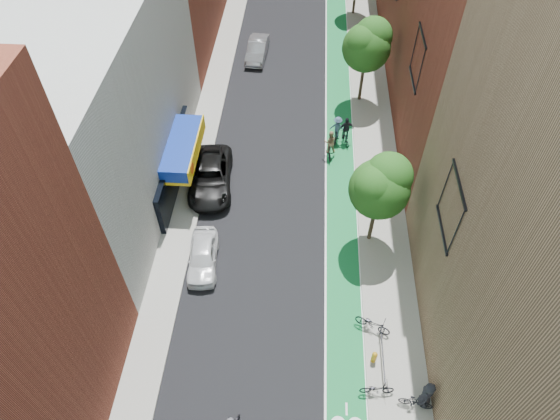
% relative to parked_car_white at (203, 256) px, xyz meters
% --- Properties ---
extents(ground, '(160.00, 160.00, 0.00)m').
position_rel_parked_car_white_xyz_m(ground, '(4.08, -7.61, -0.69)').
color(ground, black).
rests_on(ground, ground).
extents(bike_lane, '(2.00, 68.00, 0.01)m').
position_rel_parked_car_white_xyz_m(bike_lane, '(8.08, 18.39, -0.69)').
color(bike_lane, '#147433').
rests_on(bike_lane, ground).
extents(sidewalk_left, '(2.00, 68.00, 0.15)m').
position_rel_parked_car_white_xyz_m(sidewalk_left, '(-1.92, 18.39, -0.62)').
color(sidewalk_left, gray).
rests_on(sidewalk_left, ground).
extents(sidewalk_right, '(3.00, 68.00, 0.15)m').
position_rel_parked_car_white_xyz_m(sidewalk_right, '(10.58, 18.39, -0.62)').
color(sidewalk_right, gray).
rests_on(sidewalk_right, ground).
extents(building_left_white, '(8.00, 20.00, 12.00)m').
position_rel_parked_car_white_xyz_m(building_left_white, '(-6.92, 6.39, 5.31)').
color(building_left_white, silver).
rests_on(building_left_white, ground).
extents(tree_near, '(3.40, 3.36, 6.42)m').
position_rel_parked_car_white_xyz_m(tree_near, '(9.73, 2.41, 3.96)').
color(tree_near, '#332619').
rests_on(tree_near, ground).
extents(tree_mid, '(3.55, 3.53, 6.74)m').
position_rel_parked_car_white_xyz_m(tree_mid, '(9.73, 16.41, 4.19)').
color(tree_mid, '#332619').
rests_on(tree_mid, ground).
extents(parked_car_white, '(1.99, 4.20, 1.39)m').
position_rel_parked_car_white_xyz_m(parked_car_white, '(0.00, 0.00, 0.00)').
color(parked_car_white, silver).
rests_on(parked_car_white, ground).
extents(parked_car_black, '(3.23, 6.05, 1.62)m').
position_rel_parked_car_white_xyz_m(parked_car_black, '(-0.52, 6.33, 0.11)').
color(parked_car_black, black).
rests_on(parked_car_black, ground).
extents(parked_car_silver, '(1.84, 4.54, 1.47)m').
position_rel_parked_car_white_xyz_m(parked_car_silver, '(1.08, 22.15, 0.04)').
color(parked_car_silver, '#909398').
rests_on(parked_car_silver, ground).
extents(cyclist_lane_near, '(0.90, 1.80, 2.10)m').
position_rel_parked_car_white_xyz_m(cyclist_lane_near, '(7.28, 9.77, 0.19)').
color(cyclist_lane_near, black).
rests_on(cyclist_lane_near, ground).
extents(cyclist_lane_mid, '(1.11, 1.69, 2.11)m').
position_rel_parked_car_white_xyz_m(cyclist_lane_mid, '(8.45, 11.27, 0.14)').
color(cyclist_lane_mid, black).
rests_on(cyclist_lane_mid, ground).
extents(cyclist_lane_far, '(1.19, 1.81, 2.04)m').
position_rel_parked_car_white_xyz_m(cyclist_lane_far, '(7.82, 11.41, 0.20)').
color(cyclist_lane_far, black).
rests_on(cyclist_lane_far, ground).
extents(parked_bike_near, '(2.02, 1.39, 1.01)m').
position_rel_parked_car_white_xyz_m(parked_bike_near, '(9.48, -3.70, -0.04)').
color(parked_bike_near, black).
rests_on(parked_bike_near, sidewalk_right).
extents(parked_bike_mid, '(1.66, 0.73, 0.96)m').
position_rel_parked_car_white_xyz_m(parked_bike_mid, '(11.24, -7.62, -0.06)').
color(parked_bike_mid, black).
rests_on(parked_bike_mid, sidewalk_right).
extents(parked_bike_far, '(1.68, 0.69, 0.86)m').
position_rel_parked_car_white_xyz_m(parked_bike_far, '(9.48, -7.08, -0.11)').
color(parked_bike_far, black).
rests_on(parked_bike_far, sidewalk_right).
extents(pedestrian, '(0.85, 1.05, 1.85)m').
position_rel_parked_car_white_xyz_m(pedestrian, '(11.68, -7.40, 0.38)').
color(pedestrian, black).
rests_on(pedestrian, sidewalk_right).
extents(fire_hydrant, '(0.28, 0.28, 0.80)m').
position_rel_parked_car_white_xyz_m(fire_hydrant, '(9.45, -5.48, -0.12)').
color(fire_hydrant, '#C89017').
rests_on(fire_hydrant, sidewalk_right).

